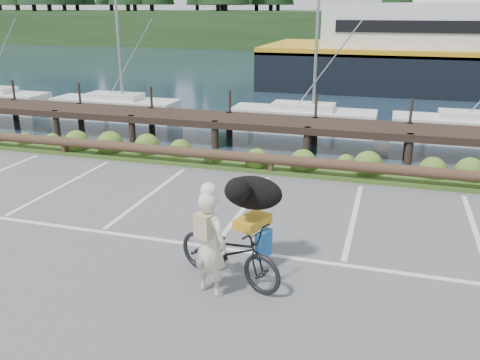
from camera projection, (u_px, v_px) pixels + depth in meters
name	position (u px, v px, depth m)	size (l,w,h in m)	color
ground	(220.00, 239.00, 10.66)	(72.00, 72.00, 0.00)	#555557
harbor_backdrop	(380.00, 37.00, 81.65)	(170.00, 160.00, 30.00)	#18283A
vegetation_strip	(276.00, 166.00, 15.45)	(34.00, 1.60, 0.10)	#3D5B21
log_rail	(271.00, 174.00, 14.83)	(32.00, 0.30, 0.60)	#443021
bicycle	(229.00, 251.00, 8.88)	(0.76, 2.18, 1.15)	black
cyclist	(210.00, 244.00, 8.39)	(0.67, 0.44, 1.83)	beige
dog	(253.00, 193.00, 9.12)	(1.08, 0.53, 0.63)	black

